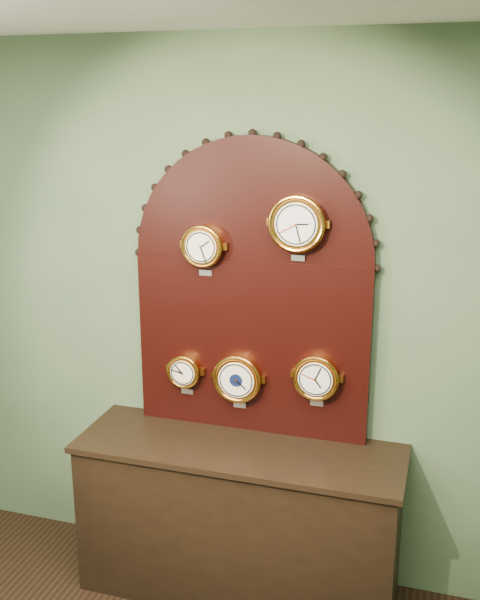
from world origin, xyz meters
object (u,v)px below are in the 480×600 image
(barometer, at_px, (238,378))
(tide_clock, at_px, (316,377))
(shop_counter, at_px, (239,522))
(arabic_clock, at_px, (297,224))
(hygrometer, at_px, (185,371))
(roman_clock, at_px, (203,246))
(display_board, at_px, (252,280))

(barometer, distance_m, tide_clock, 0.41)
(shop_counter, height_order, tide_clock, tide_clock)
(arabic_clock, relative_size, barometer, 1.06)
(tide_clock, bearing_deg, arabic_clock, -179.50)
(hygrometer, height_order, tide_clock, tide_clock)
(arabic_clock, bearing_deg, hygrometer, 179.76)
(arabic_clock, relative_size, tide_clock, 1.14)
(arabic_clock, xyz_separation_m, hygrometer, (-0.58, 0.00, -0.80))
(roman_clock, height_order, tide_clock, roman_clock)
(barometer, bearing_deg, tide_clock, 0.09)
(shop_counter, distance_m, roman_clock, 1.43)
(shop_counter, height_order, roman_clock, roman_clock)
(arabic_clock, bearing_deg, tide_clock, 0.50)
(arabic_clock, relative_size, hygrometer, 1.40)
(arabic_clock, height_order, hygrometer, arabic_clock)
(display_board, height_order, arabic_clock, display_board)
(display_board, relative_size, barometer, 5.04)
(arabic_clock, distance_m, tide_clock, 0.76)
(roman_clock, relative_size, tide_clock, 0.93)
(display_board, distance_m, arabic_clock, 0.39)
(roman_clock, relative_size, hygrometer, 1.14)
(display_board, relative_size, roman_clock, 5.81)
(roman_clock, xyz_separation_m, barometer, (0.18, -0.00, -0.67))
(shop_counter, bearing_deg, arabic_clock, 32.62)
(shop_counter, relative_size, arabic_clock, 4.98)
(barometer, bearing_deg, display_board, 52.13)
(display_board, bearing_deg, roman_clock, -163.98)
(display_board, distance_m, tide_clock, 0.57)
(arabic_clock, height_order, tide_clock, arabic_clock)
(barometer, height_order, tide_clock, tide_clock)
(arabic_clock, xyz_separation_m, barometer, (-0.29, 0.00, -0.81))
(shop_counter, height_order, barometer, barometer)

